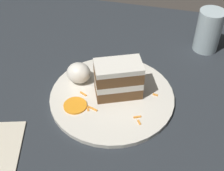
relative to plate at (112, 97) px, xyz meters
The scene contains 8 objects.
ground_plane 0.06m from the plate, ahead, with size 6.00×6.00×0.00m, color #38332D.
dining_table 0.06m from the plate, ahead, with size 1.32×0.99×0.03m, color #282D33.
plate is the anchor object (origin of this frame).
cake_slice 0.05m from the plate, 138.09° to the right, with size 0.13×0.10×0.09m.
cream_dollop 0.11m from the plate, 18.28° to the right, with size 0.06×0.06×0.05m, color white.
orange_garnish 0.10m from the plate, 37.17° to the left, with size 0.06×0.06×0.00m, color orange.
carrot_shreds_scatter 0.02m from the plate, 110.02° to the left, with size 0.19×0.18×0.00m.
drinking_glass 0.35m from the plate, 128.74° to the right, with size 0.07×0.07×0.12m.
Camera 1 is at (-0.19, 0.53, 0.58)m, focal length 50.00 mm.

